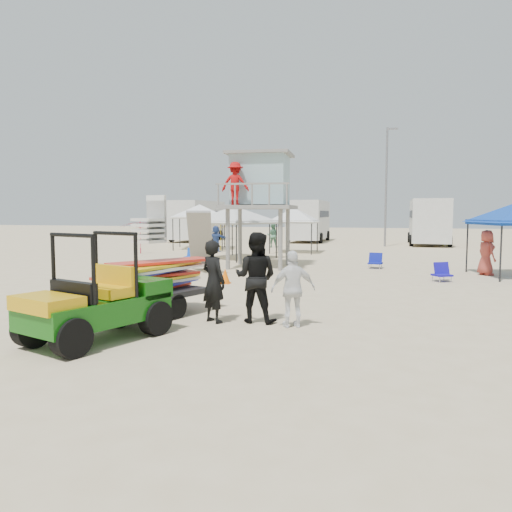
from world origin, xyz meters
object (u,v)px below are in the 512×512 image
(utility_cart, at_px, (93,292))
(lifeguard_tower, at_px, (258,184))
(surf_trailer, at_px, (154,273))
(man_left, at_px, (213,281))

(utility_cart, xyz_separation_m, lifeguard_tower, (-0.44, 12.75, 2.62))
(surf_trailer, relative_size, man_left, 1.59)
(utility_cart, height_order, surf_trailer, surf_trailer)
(surf_trailer, height_order, man_left, surf_trailer)
(utility_cart, distance_m, surf_trailer, 2.34)
(utility_cart, xyz_separation_m, surf_trailer, (0.01, 2.34, 0.07))
(utility_cart, relative_size, lifeguard_tower, 0.59)
(surf_trailer, height_order, lifeguard_tower, lifeguard_tower)
(utility_cart, bearing_deg, lifeguard_tower, 91.99)
(utility_cart, distance_m, lifeguard_tower, 13.03)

